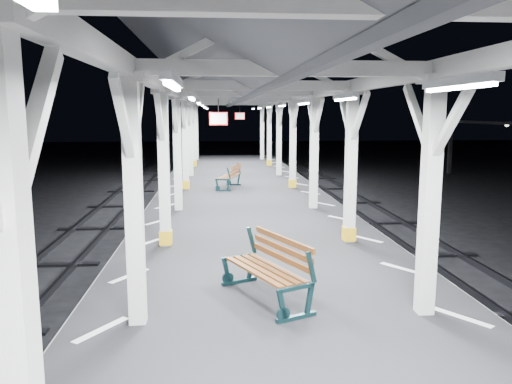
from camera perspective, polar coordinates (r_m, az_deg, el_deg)
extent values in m
plane|color=black|center=(9.38, 1.44, -14.97)|extent=(120.00, 120.00, 0.00)
cube|color=black|center=(9.19, 1.45, -12.12)|extent=(6.00, 50.00, 1.00)
cube|color=silver|center=(9.09, -14.28, -9.26)|extent=(1.00, 48.00, 0.01)
cube|color=silver|center=(9.59, 16.34, -8.39)|extent=(1.00, 48.00, 0.01)
cube|color=#2D2D33|center=(9.94, -25.86, -13.99)|extent=(0.08, 60.00, 0.16)
cube|color=#2D2D33|center=(10.75, 26.34, -12.27)|extent=(0.08, 60.00, 0.16)
cube|color=silver|center=(2.99, -26.04, -15.88)|extent=(0.22, 0.22, 3.20)
cube|color=silver|center=(3.24, -23.96, 7.16)|extent=(0.10, 0.99, 0.99)
cube|color=silver|center=(6.71, -13.77, -1.65)|extent=(0.22, 0.22, 3.20)
cube|color=silver|center=(6.62, -14.32, 12.62)|extent=(0.40, 0.40, 0.12)
cube|color=silver|center=(7.15, -13.44, 8.27)|extent=(0.10, 0.99, 0.99)
cube|color=silver|center=(6.06, -14.98, 8.12)|extent=(0.10, 0.99, 0.99)
cube|color=silver|center=(10.64, -10.48, 2.32)|extent=(0.22, 0.22, 3.20)
cube|color=silver|center=(10.58, -10.74, 11.28)|extent=(0.40, 0.40, 0.12)
cube|color=gold|center=(10.89, -10.26, -5.12)|extent=(0.26, 0.26, 0.30)
cube|color=silver|center=(11.12, -10.37, 8.54)|extent=(0.10, 0.99, 0.99)
cube|color=silver|center=(10.02, -10.97, 8.49)|extent=(0.10, 0.99, 0.99)
cube|color=silver|center=(14.61, -8.96, 4.14)|extent=(0.22, 0.22, 3.20)
cube|color=silver|center=(14.56, -9.12, 10.66)|extent=(0.40, 0.40, 0.12)
cube|color=silver|center=(15.11, -8.92, 8.67)|extent=(0.10, 0.99, 0.99)
cube|color=silver|center=(14.01, -9.24, 8.64)|extent=(0.10, 0.99, 0.99)
cube|color=silver|center=(18.59, -8.09, 5.18)|extent=(0.22, 0.22, 3.20)
cube|color=silver|center=(18.55, -8.21, 10.30)|extent=(0.40, 0.40, 0.12)
cube|color=gold|center=(18.73, -7.99, 0.84)|extent=(0.26, 0.26, 0.30)
cube|color=silver|center=(19.10, -8.08, 8.73)|extent=(0.10, 0.99, 0.99)
cube|color=silver|center=(18.00, -8.27, 8.72)|extent=(0.10, 0.99, 0.99)
cube|color=silver|center=(22.58, -7.53, 5.85)|extent=(0.22, 0.22, 3.20)
cube|color=silver|center=(22.55, -7.61, 10.07)|extent=(0.40, 0.40, 0.12)
cube|color=silver|center=(23.09, -7.52, 8.78)|extent=(0.10, 0.99, 0.99)
cube|color=silver|center=(21.99, -7.65, 8.77)|extent=(0.10, 0.99, 0.99)
cube|color=silver|center=(26.57, -7.13, 6.32)|extent=(0.22, 0.22, 3.20)
cube|color=silver|center=(26.54, -7.20, 9.90)|extent=(0.40, 0.40, 0.12)
cube|color=gold|center=(26.67, -7.07, 3.27)|extent=(0.26, 0.26, 0.30)
cube|color=silver|center=(27.09, -7.13, 8.81)|extent=(0.10, 0.99, 0.99)
cube|color=silver|center=(25.99, -7.23, 8.80)|extent=(0.10, 0.99, 0.99)
cube|color=silver|center=(30.56, -6.84, 6.67)|extent=(0.22, 0.22, 3.20)
cube|color=silver|center=(30.54, -6.90, 9.78)|extent=(0.40, 0.40, 0.12)
cube|color=silver|center=(31.09, -6.84, 8.83)|extent=(0.10, 0.99, 0.99)
cube|color=silver|center=(29.99, -6.91, 8.82)|extent=(0.10, 0.99, 0.99)
cube|color=silver|center=(7.26, 19.23, -1.11)|extent=(0.22, 0.22, 3.20)
cube|color=silver|center=(7.17, 19.92, 12.07)|extent=(0.40, 0.40, 0.12)
cube|color=silver|center=(7.66, 18.00, 8.11)|extent=(0.10, 0.99, 0.99)
cube|color=silver|center=(6.66, 21.67, 7.85)|extent=(0.10, 0.99, 0.99)
cube|color=silver|center=(10.99, 10.77, 2.52)|extent=(0.22, 0.22, 3.20)
cube|color=silver|center=(10.93, 11.03, 11.19)|extent=(0.40, 0.40, 0.12)
cube|color=gold|center=(11.24, 10.56, -4.69)|extent=(0.26, 0.26, 0.30)
cube|color=silver|center=(11.45, 10.20, 8.56)|extent=(0.10, 0.99, 0.99)
cube|color=silver|center=(10.40, 11.78, 8.48)|extent=(0.10, 0.99, 0.99)
cube|color=silver|center=(14.86, 6.65, 4.27)|extent=(0.22, 0.22, 3.20)
cube|color=silver|center=(14.82, 6.77, 10.68)|extent=(0.40, 0.40, 0.12)
cube|color=silver|center=(15.35, 6.32, 8.72)|extent=(0.10, 0.99, 0.99)
cube|color=silver|center=(14.28, 7.18, 8.69)|extent=(0.10, 0.99, 0.99)
cube|color=silver|center=(18.79, 4.23, 5.28)|extent=(0.22, 0.22, 3.20)
cube|color=silver|center=(18.76, 4.29, 10.35)|extent=(0.40, 0.40, 0.12)
cube|color=gold|center=(18.94, 4.18, 0.99)|extent=(0.26, 0.26, 0.30)
cube|color=silver|center=(19.29, 4.01, 8.80)|extent=(0.10, 0.99, 0.99)
cube|color=silver|center=(18.21, 4.55, 8.78)|extent=(0.10, 0.99, 0.99)
cube|color=silver|center=(22.74, 2.65, 5.94)|extent=(0.22, 0.22, 3.20)
cube|color=silver|center=(22.71, 2.68, 10.13)|extent=(0.40, 0.40, 0.12)
cube|color=silver|center=(23.26, 2.49, 8.85)|extent=(0.10, 0.99, 0.99)
cube|color=silver|center=(22.17, 2.85, 8.84)|extent=(0.10, 0.99, 0.99)
cube|color=silver|center=(26.71, 1.53, 6.40)|extent=(0.22, 0.22, 3.20)
cube|color=silver|center=(26.69, 1.54, 9.97)|extent=(0.40, 0.40, 0.12)
cube|color=gold|center=(26.81, 1.52, 3.37)|extent=(0.26, 0.26, 0.30)
cube|color=silver|center=(27.23, 1.41, 8.87)|extent=(0.10, 0.99, 0.99)
cube|color=silver|center=(26.14, 1.67, 8.87)|extent=(0.10, 0.99, 0.99)
cube|color=silver|center=(30.68, 0.70, 6.74)|extent=(0.22, 0.22, 3.20)
cube|color=silver|center=(30.66, 0.71, 9.84)|extent=(0.40, 0.40, 0.12)
cube|color=silver|center=(31.21, 0.61, 8.89)|extent=(0.10, 0.99, 0.99)
cube|color=silver|center=(30.11, 0.81, 8.89)|extent=(0.10, 0.99, 0.99)
cube|color=silver|center=(8.60, -12.14, 12.60)|extent=(0.18, 48.00, 0.24)
cube|color=silver|center=(9.03, 14.58, 12.33)|extent=(0.18, 48.00, 0.24)
cube|color=silver|center=(6.61, 3.54, 13.92)|extent=(4.20, 0.14, 0.20)
cube|color=silver|center=(10.58, 0.33, 12.09)|extent=(4.20, 0.14, 0.20)
cube|color=silver|center=(14.56, -1.11, 11.24)|extent=(4.20, 0.14, 0.20)
cube|color=silver|center=(18.55, -1.93, 10.76)|extent=(4.20, 0.14, 0.20)
cube|color=silver|center=(22.55, -2.45, 10.44)|extent=(4.20, 0.14, 0.20)
cube|color=silver|center=(26.54, -2.82, 10.22)|extent=(4.20, 0.14, 0.20)
cube|color=silver|center=(30.54, -3.09, 10.06)|extent=(4.20, 0.14, 0.20)
cube|color=silver|center=(8.70, 1.58, 18.86)|extent=(0.16, 48.00, 0.20)
cube|color=#4C4E53|center=(8.60, -7.44, 16.34)|extent=(2.80, 49.00, 1.45)
cube|color=#4C4E53|center=(8.88, 10.28, 16.04)|extent=(2.80, 49.00, 1.45)
cube|color=silver|center=(4.54, -9.50, 12.53)|extent=(0.10, 1.35, 0.08)
cube|color=white|center=(4.54, -9.48, 11.90)|extent=(0.05, 1.25, 0.05)
cube|color=silver|center=(8.53, -7.32, 10.87)|extent=(0.10, 1.35, 0.08)
cube|color=white|center=(8.53, -7.32, 10.54)|extent=(0.05, 1.25, 0.05)
cube|color=silver|center=(12.53, -6.54, 10.27)|extent=(0.10, 1.35, 0.08)
cube|color=white|center=(12.53, -6.54, 10.04)|extent=(0.05, 1.25, 0.05)
cube|color=silver|center=(16.52, -6.14, 9.96)|extent=(0.10, 1.35, 0.08)
cube|color=white|center=(16.52, -6.13, 9.78)|extent=(0.05, 1.25, 0.05)
cube|color=silver|center=(20.52, -5.89, 9.76)|extent=(0.10, 1.35, 0.08)
cube|color=white|center=(20.52, -5.89, 9.63)|extent=(0.05, 1.25, 0.05)
cube|color=silver|center=(24.52, -5.73, 9.64)|extent=(0.10, 1.35, 0.08)
cube|color=white|center=(24.52, -5.72, 9.52)|extent=(0.05, 1.25, 0.05)
cube|color=silver|center=(28.52, -5.61, 9.54)|extent=(0.10, 1.35, 0.08)
cube|color=white|center=(28.52, -5.60, 9.44)|extent=(0.05, 1.25, 0.05)
cube|color=silver|center=(5.05, 22.06, 11.64)|extent=(0.10, 1.35, 0.08)
cube|color=white|center=(5.05, 22.02, 11.07)|extent=(0.05, 1.25, 0.05)
cube|color=silver|center=(8.81, 10.13, 10.74)|extent=(0.10, 1.35, 0.08)
cube|color=white|center=(8.81, 10.12, 10.42)|extent=(0.05, 1.25, 0.05)
cube|color=silver|center=(12.72, 5.44, 10.27)|extent=(0.10, 1.35, 0.08)
cube|color=white|center=(12.72, 5.44, 10.04)|extent=(0.05, 1.25, 0.05)
cube|color=silver|center=(16.67, 2.97, 9.99)|extent=(0.10, 1.35, 0.08)
cube|color=white|center=(16.67, 2.97, 9.81)|extent=(0.05, 1.25, 0.05)
cube|color=silver|center=(20.64, 1.45, 9.80)|extent=(0.10, 1.35, 0.08)
cube|color=white|center=(20.64, 1.45, 9.66)|extent=(0.05, 1.25, 0.05)
cube|color=silver|center=(24.62, 0.42, 9.68)|extent=(0.10, 1.35, 0.08)
cube|color=white|center=(24.62, 0.42, 9.56)|extent=(0.05, 1.25, 0.05)
cube|color=silver|center=(28.61, -0.32, 9.58)|extent=(0.10, 1.35, 0.08)
cube|color=white|center=(28.61, -0.32, 9.48)|extent=(0.05, 1.25, 0.05)
cylinder|color=black|center=(13.63, -4.33, 9.86)|extent=(0.02, 0.02, 0.36)
cube|color=red|center=(13.63, -4.31, 8.37)|extent=(0.50, 0.03, 0.35)
cube|color=white|center=(13.63, -4.31, 8.37)|extent=(0.44, 0.04, 0.29)
cylinder|color=black|center=(25.98, -1.87, 9.46)|extent=(0.02, 0.02, 0.36)
cube|color=red|center=(25.98, -1.87, 8.68)|extent=(0.50, 0.03, 0.35)
cube|color=white|center=(25.98, -1.87, 8.68)|extent=(0.44, 0.05, 0.29)
cube|color=black|center=(34.05, 21.31, 4.75)|extent=(0.20, 0.20, 3.30)
sphere|color=silver|center=(28.72, 26.75, 6.87)|extent=(0.20, 0.20, 0.20)
sphere|color=silver|center=(33.99, 21.46, 7.39)|extent=(0.20, 0.20, 0.20)
cube|color=#112D30|center=(7.09, 4.63, -14.10)|extent=(0.61, 0.32, 0.06)
cube|color=#112D30|center=(6.89, 2.99, -12.87)|extent=(0.17, 0.12, 0.49)
cube|color=#112D30|center=(7.13, 6.10, -12.16)|extent=(0.16, 0.11, 0.49)
cube|color=#112D30|center=(6.98, 6.31, -8.54)|extent=(0.18, 0.12, 0.47)
cube|color=#112D30|center=(8.46, -1.92, -10.18)|extent=(0.61, 0.32, 0.06)
cube|color=#112D30|center=(8.29, -3.38, -9.03)|extent=(0.17, 0.12, 0.49)
cube|color=#112D30|center=(8.49, -0.64, -8.59)|extent=(0.16, 0.11, 0.49)
cube|color=#112D30|center=(8.37, -0.51, -5.51)|extent=(0.18, 0.12, 0.47)
cube|color=brown|center=(7.51, -0.37, -9.08)|extent=(0.76, 1.51, 0.04)
cube|color=brown|center=(7.58, 0.56, -8.92)|extent=(0.76, 1.51, 0.04)
cube|color=brown|center=(7.64, 1.47, -8.76)|extent=(0.76, 1.51, 0.04)
cube|color=brown|center=(7.71, 2.36, -8.61)|extent=(0.76, 1.51, 0.04)
cube|color=brown|center=(7.71, 2.85, -7.46)|extent=(0.72, 1.50, 0.10)
cube|color=brown|center=(7.68, 2.99, -6.45)|extent=(0.72, 1.50, 0.10)
cube|color=brown|center=(7.65, 3.13, -5.43)|extent=(0.72, 1.50, 0.10)
cube|color=#112D30|center=(18.17, -3.78, 0.18)|extent=(0.59, 0.22, 0.06)
cube|color=#112D30|center=(18.20, -4.44, 0.82)|extent=(0.16, 0.09, 0.46)
cube|color=#112D30|center=(18.09, -3.18, 0.78)|extent=(0.15, 0.09, 0.46)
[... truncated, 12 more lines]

